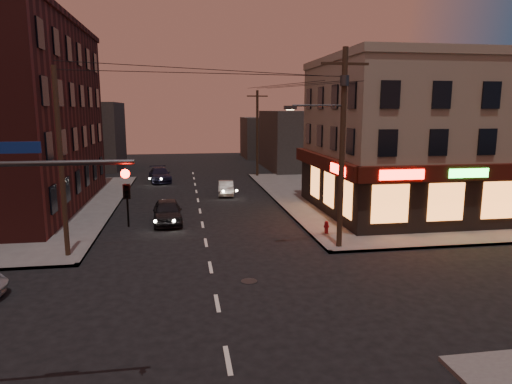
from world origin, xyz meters
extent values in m
plane|color=black|center=(0.00, 0.00, 0.00)|extent=(120.00, 120.00, 0.00)
cube|color=#514F4C|center=(18.00, 19.00, 0.07)|extent=(24.00, 28.00, 0.15)
cube|color=gray|center=(16.00, 13.50, 5.15)|extent=(15.00, 12.00, 10.00)
cube|color=gray|center=(16.00, 13.50, 10.40)|extent=(15.20, 12.20, 0.50)
cube|color=black|center=(16.00, 7.55, 1.85)|extent=(15.12, 0.25, 3.40)
cube|color=black|center=(8.55, 13.50, 1.85)|extent=(0.25, 12.12, 3.40)
cube|color=#3A1009|center=(16.00, 7.25, 3.65)|extent=(15.60, 0.50, 0.90)
cube|color=#3A1009|center=(8.25, 13.50, 3.65)|extent=(0.50, 12.60, 0.90)
cube|color=#FF140C|center=(10.70, 6.98, 3.65)|extent=(2.60, 0.06, 0.55)
cube|color=#26FF3F|center=(14.70, 6.98, 3.65)|extent=(2.40, 0.06, 0.50)
cube|color=#FF140C|center=(7.98, 9.70, 3.65)|extent=(0.06, 2.60, 0.55)
cube|color=orange|center=(15.40, 7.40, 1.95)|extent=(12.40, 0.08, 2.20)
cube|color=orange|center=(8.40, 12.50, 1.95)|extent=(0.08, 8.40, 2.20)
cube|color=#3F3D3A|center=(14.00, 38.00, 3.50)|extent=(10.00, 12.00, 7.00)
cube|color=#3F3D3A|center=(-13.00, 42.00, 4.00)|extent=(9.00, 10.00, 8.00)
cube|color=#3F3D3A|center=(12.00, 52.00, 3.00)|extent=(8.00, 8.00, 6.00)
cylinder|color=#382619|center=(6.80, 5.80, 5.15)|extent=(0.28, 0.28, 10.00)
cube|color=#382619|center=(6.80, 5.80, 9.35)|extent=(2.40, 0.12, 0.12)
cylinder|color=#333538|center=(6.80, 5.80, 8.55)|extent=(0.44, 0.44, 0.50)
cylinder|color=#333538|center=(5.50, 5.80, 7.35)|extent=(2.60, 0.10, 0.10)
cube|color=#333538|center=(4.10, 5.80, 7.25)|extent=(0.60, 0.25, 0.18)
cube|color=#FFD88C|center=(4.10, 5.80, 7.15)|extent=(0.35, 0.15, 0.04)
cylinder|color=#382619|center=(6.80, 32.00, 4.65)|extent=(0.26, 0.26, 9.00)
cylinder|color=#382619|center=(-6.80, 6.50, 4.65)|extent=(0.24, 0.24, 9.00)
cylinder|color=#333538|center=(-4.40, -5.60, 6.00)|extent=(4.40, 0.12, 0.12)
imported|color=black|center=(-2.40, -5.60, 5.50)|extent=(0.16, 0.20, 1.00)
sphere|color=#FF0C05|center=(-2.40, -5.72, 5.75)|extent=(0.20, 0.20, 0.20)
cube|color=navy|center=(-4.60, -5.60, 6.35)|extent=(0.90, 0.05, 0.25)
imported|color=black|center=(-2.18, 12.85, 0.75)|extent=(2.01, 4.51, 1.51)
imported|color=gray|center=(2.45, 21.98, 0.59)|extent=(1.56, 3.69, 1.18)
imported|color=black|center=(-3.43, 30.29, 0.70)|extent=(2.62, 5.08, 1.41)
cylinder|color=maroon|center=(6.91, 8.29, 0.44)|extent=(0.28, 0.28, 0.58)
sphere|color=maroon|center=(6.91, 8.29, 0.76)|extent=(0.23, 0.23, 0.23)
cylinder|color=maroon|center=(6.91, 8.29, 0.56)|extent=(0.33, 0.22, 0.12)
cylinder|color=maroon|center=(6.91, 8.29, 0.56)|extent=(0.22, 0.33, 0.12)
camera|label=1|loc=(-1.13, -16.09, 7.15)|focal=32.00mm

